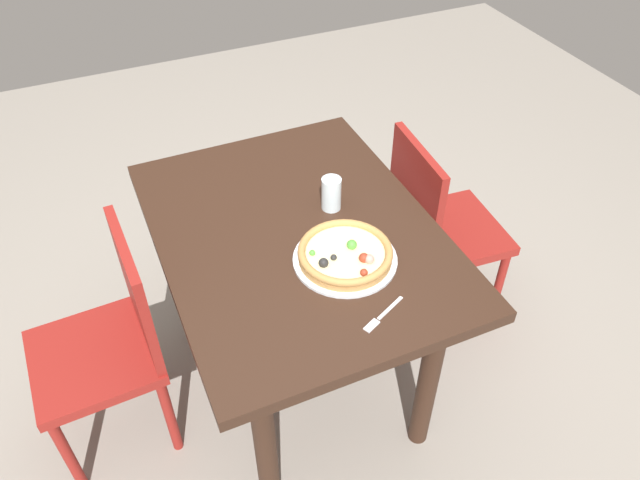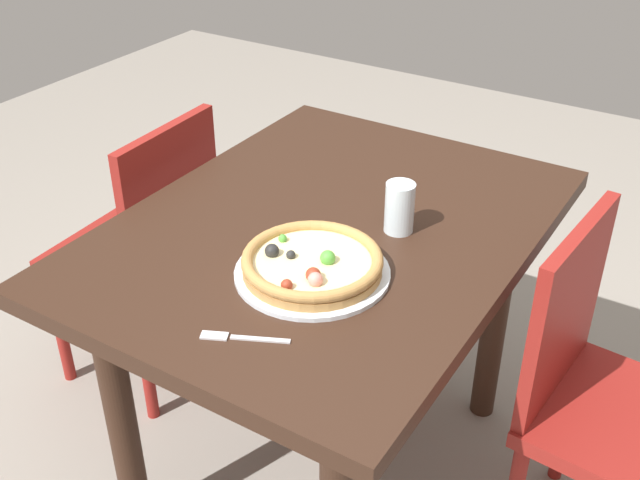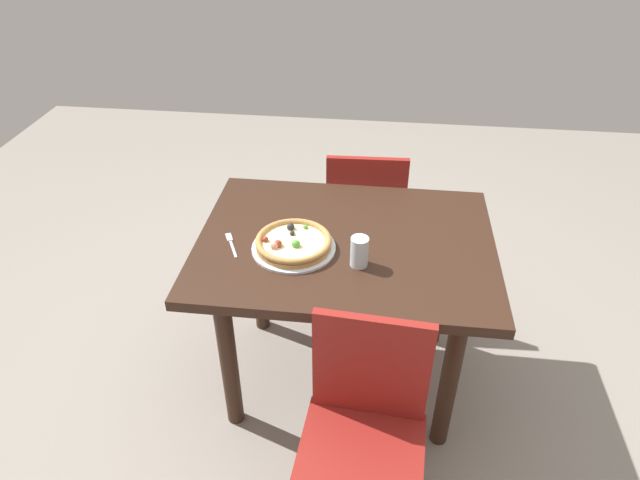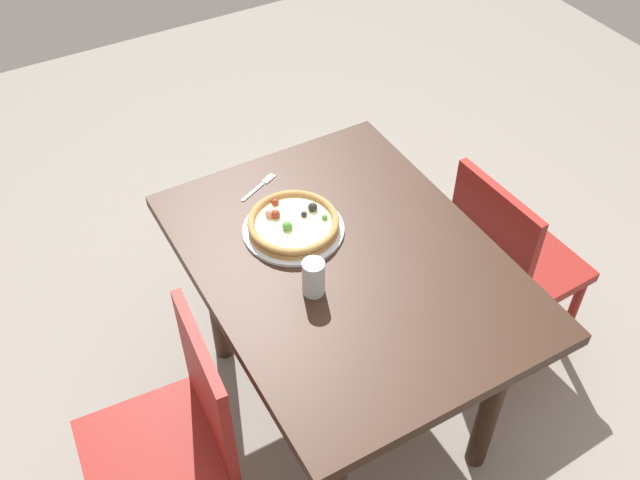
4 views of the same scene
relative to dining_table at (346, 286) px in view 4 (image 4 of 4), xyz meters
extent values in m
plane|color=gray|center=(0.00, 0.00, -0.66)|extent=(6.00, 6.00, 0.00)
cube|color=#331E14|center=(0.00, 0.00, 0.10)|extent=(1.15, 0.87, 0.04)
cylinder|color=#331E14|center=(-0.43, -0.29, -0.29)|extent=(0.07, 0.07, 0.73)
cylinder|color=#331E14|center=(-0.43, 0.29, -0.29)|extent=(0.07, 0.07, 0.73)
cylinder|color=#331E14|center=(0.43, 0.29, -0.29)|extent=(0.07, 0.07, 0.73)
cylinder|color=maroon|center=(-0.07, -0.87, -0.45)|extent=(0.04, 0.04, 0.41)
cylinder|color=maroon|center=(-0.04, -0.53, -0.45)|extent=(0.04, 0.04, 0.41)
cube|color=maroon|center=(0.11, -0.71, -0.23)|extent=(0.43, 0.43, 0.04)
cube|color=maroon|center=(0.13, -0.53, 0.00)|extent=(0.38, 0.06, 0.42)
cylinder|color=maroon|center=(-0.13, 0.88, -0.45)|extent=(0.04, 0.04, 0.41)
cylinder|color=maroon|center=(0.21, 0.89, -0.45)|extent=(0.04, 0.04, 0.41)
cylinder|color=maroon|center=(-0.11, 0.54, -0.45)|extent=(0.04, 0.04, 0.41)
cylinder|color=maroon|center=(0.23, 0.55, -0.45)|extent=(0.04, 0.04, 0.41)
cube|color=maroon|center=(0.05, 0.71, -0.23)|extent=(0.42, 0.42, 0.04)
cube|color=maroon|center=(0.06, 0.53, 0.00)|extent=(0.38, 0.05, 0.42)
cylinder|color=silver|center=(-0.19, -0.08, 0.13)|extent=(0.32, 0.32, 0.01)
cylinder|color=#B78447|center=(-0.19, -0.08, 0.14)|extent=(0.28, 0.28, 0.02)
cylinder|color=beige|center=(-0.19, -0.08, 0.15)|extent=(0.25, 0.25, 0.01)
torus|color=#B78447|center=(-0.19, -0.08, 0.16)|extent=(0.29, 0.29, 0.02)
sphere|color=#4C9E38|center=(-0.16, 0.01, 0.16)|extent=(0.02, 0.02, 0.02)
sphere|color=maroon|center=(-0.30, -0.09, 0.16)|extent=(0.02, 0.02, 0.02)
sphere|color=#4C9E38|center=(-0.18, -0.11, 0.16)|extent=(0.03, 0.03, 0.03)
sphere|color=#262626|center=(-0.21, 0.00, 0.16)|extent=(0.03, 0.03, 0.03)
sphere|color=maroon|center=(-0.24, -0.12, 0.16)|extent=(0.03, 0.03, 0.03)
sphere|color=#E58C7F|center=(-0.26, -0.13, 0.16)|extent=(0.03, 0.03, 0.03)
sphere|color=#262626|center=(-0.20, -0.04, 0.16)|extent=(0.02, 0.02, 0.02)
cube|color=silver|center=(-0.42, -0.11, 0.12)|extent=(0.06, 0.10, 0.00)
cube|color=silver|center=(-0.45, -0.04, 0.12)|extent=(0.04, 0.05, 0.00)
cylinder|color=silver|center=(0.06, -0.15, 0.18)|extent=(0.07, 0.07, 0.12)
camera|label=1|loc=(-1.39, 0.53, 1.42)|focal=34.34mm
camera|label=2|loc=(-1.29, -0.78, 1.01)|focal=43.28mm
camera|label=3|loc=(0.11, -1.77, 1.37)|focal=31.37mm
camera|label=4|loc=(1.26, -0.81, 1.68)|focal=40.32mm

